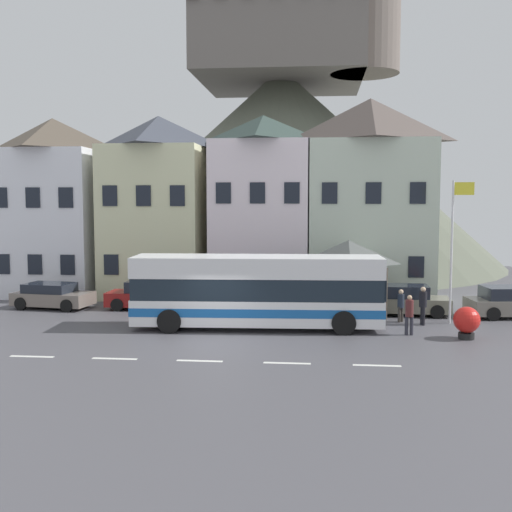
{
  "coord_description": "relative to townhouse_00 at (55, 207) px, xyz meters",
  "views": [
    {
      "loc": [
        4.0,
        -23.32,
        5.49
      ],
      "look_at": [
        1.08,
        5.86,
        2.85
      ],
      "focal_mm": 43.53,
      "sensor_mm": 36.0,
      "label": 1
    }
  ],
  "objects": [
    {
      "name": "harbour_buoy",
      "position": [
        21.27,
        -10.14,
        -4.39
      ],
      "size": [
        1.04,
        1.04,
        1.29
      ],
      "color": "black",
      "rests_on": "ground_plane"
    },
    {
      "name": "ground_plane",
      "position": [
        11.37,
        -11.75,
        -5.14
      ],
      "size": [
        40.0,
        60.0,
        0.07
      ],
      "color": "#4E4C52"
    },
    {
      "name": "townhouse_01",
      "position": [
        6.13,
        0.56,
        0.06
      ],
      "size": [
        5.51,
        6.69,
        10.35
      ],
      "color": "beige",
      "rests_on": "ground_plane"
    },
    {
      "name": "townhouse_03",
      "position": [
        18.18,
        -0.2,
        0.4
      ],
      "size": [
        6.68,
        5.18,
        11.03
      ],
      "color": "beige",
      "rests_on": "ground_plane"
    },
    {
      "name": "parked_car_01",
      "position": [
        1.91,
        -4.95,
        -4.48
      ],
      "size": [
        4.1,
        2.38,
        1.28
      ],
      "rotation": [
        0.0,
        0.0,
        -0.14
      ],
      "color": "slate",
      "rests_on": "ground_plane"
    },
    {
      "name": "transit_bus",
      "position": [
        12.81,
        -8.89,
        -3.54
      ],
      "size": [
        10.73,
        3.01,
        3.11
      ],
      "rotation": [
        0.0,
        0.0,
        0.05
      ],
      "color": "white",
      "rests_on": "ground_plane"
    },
    {
      "name": "hilltop_castle",
      "position": [
        12.24,
        18.82,
        3.77
      ],
      "size": [
        37.15,
        37.15,
        25.18
      ],
      "color": "#5B6050",
      "rests_on": "ground_plane"
    },
    {
      "name": "public_bench",
      "position": [
        19.35,
        -2.98,
        -4.64
      ],
      "size": [
        1.61,
        0.48,
        0.87
      ],
      "color": "brown",
      "rests_on": "ground_plane"
    },
    {
      "name": "pedestrian_00",
      "position": [
        18.18,
        -6.53,
        -4.21
      ],
      "size": [
        0.3,
        0.3,
        1.56
      ],
      "color": "black",
      "rests_on": "ground_plane"
    },
    {
      "name": "bus_shelter",
      "position": [
        16.87,
        -4.66,
        -2.16
      ],
      "size": [
        3.6,
        3.6,
        3.56
      ],
      "color": "#473D33",
      "rests_on": "ground_plane"
    },
    {
      "name": "pedestrian_02",
      "position": [
        19.13,
        -6.9,
        -4.27
      ],
      "size": [
        0.3,
        0.3,
        1.49
      ],
      "color": "#38332D",
      "rests_on": "ground_plane"
    },
    {
      "name": "flagpole",
      "position": [
        21.37,
        -6.95,
        -1.39
      ],
      "size": [
        0.95,
        0.1,
        6.35
      ],
      "color": "silver",
      "rests_on": "ground_plane"
    },
    {
      "name": "townhouse_02",
      "position": [
        12.22,
        0.57,
        0.04
      ],
      "size": [
        5.38,
        6.71,
        10.31
      ],
      "color": "white",
      "rests_on": "ground_plane"
    },
    {
      "name": "parked_car_00",
      "position": [
        19.58,
        -5.01,
        -4.42
      ],
      "size": [
        4.11,
        1.99,
        1.43
      ],
      "rotation": [
        0.0,
        0.0,
        -0.04
      ],
      "color": "#706E5C",
      "rests_on": "ground_plane"
    },
    {
      "name": "parked_car_02",
      "position": [
        6.89,
        -4.68,
        -4.42
      ],
      "size": [
        4.09,
        1.88,
        1.43
      ],
      "rotation": [
        0.0,
        0.0,
        3.13
      ],
      "color": "maroon",
      "rests_on": "ground_plane"
    },
    {
      "name": "pedestrian_01",
      "position": [
        20.01,
        -7.46,
        -4.16
      ],
      "size": [
        0.34,
        0.36,
        1.7
      ],
      "color": "black",
      "rests_on": "ground_plane"
    },
    {
      "name": "pedestrian_03",
      "position": [
        19.11,
        -9.64,
        -4.17
      ],
      "size": [
        0.34,
        0.33,
        1.65
      ],
      "color": "#2D2D38",
      "rests_on": "ground_plane"
    },
    {
      "name": "townhouse_00",
      "position": [
        0.0,
        0.0,
        0.0
      ],
      "size": [
        5.55,
        5.57,
        10.23
      ],
      "color": "white",
      "rests_on": "ground_plane"
    }
  ]
}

